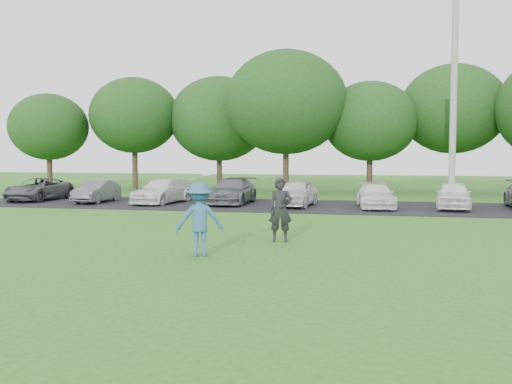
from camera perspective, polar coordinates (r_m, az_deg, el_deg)
ground at (r=13.50m, az=-3.12°, el=-6.53°), size 100.00×100.00×0.00m
parking_lot at (r=26.16m, az=4.35°, el=-1.39°), size 32.00×6.50×0.03m
utility_pole at (r=25.85m, az=19.14°, el=8.37°), size 0.28×0.28×9.07m
frisbee_player at (r=13.61m, az=-5.66°, el=-2.72°), size 1.29×1.01×2.00m
camera_bystander at (r=15.69m, az=2.47°, el=-1.79°), size 0.70×0.52×1.77m
parked_cars at (r=26.02m, az=5.64°, el=-0.11°), size 28.91×4.72×1.21m
tree_row at (r=35.71m, az=8.95°, el=7.87°), size 42.39×9.85×8.64m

